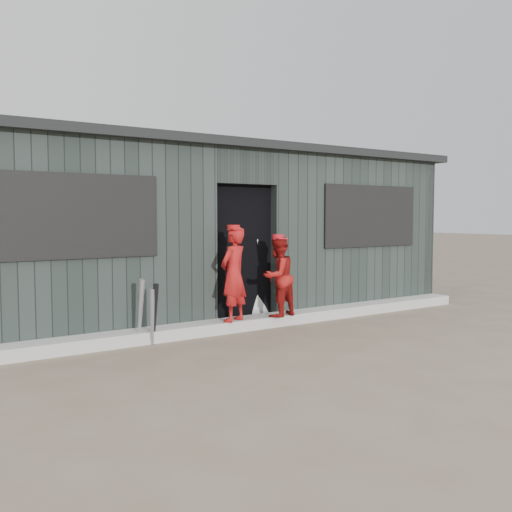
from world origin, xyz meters
TOP-DOWN VIEW (x-y plane):
  - ground at (0.00, 0.00)m, footprint 80.00×80.00m
  - curb at (0.00, 1.82)m, footprint 8.00×0.36m
  - bat_left at (-1.74, 1.71)m, footprint 0.07×0.22m
  - bat_mid at (-1.64, 1.60)m, footprint 0.11×0.16m
  - bat_right at (-1.60, 1.62)m, footprint 0.11×0.25m
  - player_red_left at (-0.43, 1.70)m, footprint 0.54×0.46m
  - player_red_right at (0.28, 1.66)m, footprint 0.63×0.55m
  - player_grey_back at (0.28, 2.31)m, footprint 0.70×0.50m
  - dugout at (-0.00, 3.50)m, footprint 8.30×3.30m

SIDE VIEW (x-z plane):
  - ground at x=0.00m, z-range 0.00..0.00m
  - curb at x=0.00m, z-range 0.00..0.15m
  - bat_mid at x=-1.64m, z-range 0.00..0.69m
  - bat_right at x=-1.60m, z-range 0.00..0.75m
  - bat_left at x=-1.74m, z-range 0.00..0.81m
  - player_grey_back at x=0.28m, z-range 0.00..1.33m
  - player_red_right at x=0.28m, z-range 0.15..1.27m
  - player_red_left at x=-0.43m, z-range 0.15..1.41m
  - dugout at x=0.00m, z-range -0.02..2.60m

